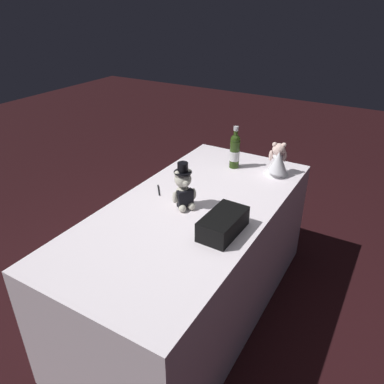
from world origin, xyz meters
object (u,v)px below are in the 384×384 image
(signing_pen, at_px, (159,191))
(teddy_bear_bride, at_px, (278,161))
(gift_case_black, at_px, (223,224))
(champagne_bottle, at_px, (235,151))
(teddy_bear_groom, at_px, (184,190))

(signing_pen, bearing_deg, teddy_bear_bride, 137.93)
(gift_case_black, bearing_deg, teddy_bear_bride, 179.78)
(teddy_bear_bride, relative_size, gift_case_black, 0.75)
(champagne_bottle, bearing_deg, gift_case_black, 20.98)
(teddy_bear_bride, distance_m, signing_pen, 0.85)
(gift_case_black, bearing_deg, champagne_bottle, -159.02)
(champagne_bottle, relative_size, gift_case_black, 1.00)
(teddy_bear_groom, distance_m, gift_case_black, 0.35)
(champagne_bottle, xyz_separation_m, signing_pen, (0.59, -0.26, -0.13))
(teddy_bear_groom, bearing_deg, teddy_bear_bride, 155.71)
(teddy_bear_bride, xyz_separation_m, gift_case_black, (0.84, -0.00, -0.05))
(teddy_bear_bride, xyz_separation_m, champagne_bottle, (0.04, -0.31, 0.03))
(teddy_bear_groom, relative_size, teddy_bear_bride, 1.22)
(teddy_bear_groom, distance_m, teddy_bear_bride, 0.79)
(teddy_bear_groom, relative_size, gift_case_black, 0.92)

